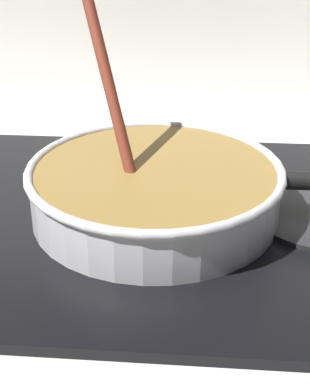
{
  "coord_description": "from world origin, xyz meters",
  "views": [
    {
      "loc": [
        0.01,
        -0.37,
        0.36
      ],
      "look_at": [
        -0.04,
        0.25,
        0.04
      ],
      "focal_mm": 54.3,
      "sensor_mm": 36.0,
      "label": 1
    }
  ],
  "objects": [
    {
      "name": "hob_plate",
      "position": [
        -0.04,
        0.25,
        0.01
      ],
      "size": [
        0.56,
        0.48,
        0.01
      ],
      "primitive_type": "cube",
      "color": "black",
      "rests_on": "ground"
    },
    {
      "name": "burner_ring",
      "position": [
        -0.04,
        0.25,
        0.02
      ],
      "size": [
        0.2,
        0.2,
        0.01
      ],
      "primitive_type": "torus",
      "color": "#592D0C",
      "rests_on": "hob_plate"
    },
    {
      "name": "cooking_pan",
      "position": [
        -0.04,
        0.25,
        0.05
      ],
      "size": [
        0.47,
        0.3,
        0.25
      ],
      "color": "silver",
      "rests_on": "hob_plate"
    }
  ]
}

